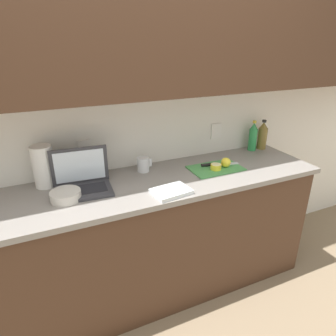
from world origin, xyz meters
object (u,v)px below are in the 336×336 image
(cutting_board, at_px, (216,168))
(knife, at_px, (214,164))
(bottle_oil_tall, at_px, (262,136))
(lemon_half_cut, at_px, (216,167))
(lemon_whole_beside, at_px, (226,162))
(laptop, at_px, (82,181))
(bowl_white, at_px, (66,196))
(bottle_green_soda, at_px, (253,137))
(measuring_cup, at_px, (143,164))
(paper_towel_roll, at_px, (43,166))

(cutting_board, relative_size, knife, 1.29)
(bottle_oil_tall, bearing_deg, lemon_half_cut, -158.40)
(cutting_board, relative_size, lemon_whole_beside, 5.37)
(laptop, relative_size, bowl_white, 2.04)
(laptop, xyz_separation_m, bottle_green_soda, (1.40, 0.15, 0.05))
(bottle_green_soda, bearing_deg, bowl_white, -170.81)
(knife, relative_size, lemon_whole_beside, 4.15)
(cutting_board, relative_size, measuring_cup, 3.49)
(bowl_white, xyz_separation_m, paper_towel_roll, (-0.09, 0.24, 0.10))
(laptop, distance_m, lemon_whole_beside, 0.99)
(laptop, bearing_deg, cutting_board, 0.03)
(cutting_board, height_order, bottle_green_soda, bottle_green_soda)
(laptop, bearing_deg, bowl_white, -135.70)
(bowl_white, bearing_deg, cutting_board, 1.73)
(lemon_whole_beside, bearing_deg, laptop, 175.49)
(laptop, height_order, knife, laptop)
(lemon_whole_beside, xyz_separation_m, bottle_green_soda, (0.41, 0.23, 0.07))
(lemon_half_cut, relative_size, paper_towel_roll, 0.28)
(knife, xyz_separation_m, lemon_whole_beside, (0.07, -0.06, 0.03))
(bowl_white, height_order, paper_towel_roll, paper_towel_roll)
(bottle_green_soda, xyz_separation_m, paper_towel_roll, (-1.60, -0.01, 0.02))
(bottle_green_soda, bearing_deg, laptop, -173.87)
(cutting_board, height_order, measuring_cup, measuring_cup)
(measuring_cup, bearing_deg, bottle_oil_tall, 2.02)
(cutting_board, bearing_deg, lemon_half_cut, -123.71)
(lemon_whole_beside, height_order, bowl_white, lemon_whole_beside)
(knife, bearing_deg, cutting_board, -88.50)
(bottle_green_soda, distance_m, bottle_oil_tall, 0.10)
(bottle_oil_tall, relative_size, measuring_cup, 2.30)
(bowl_white, bearing_deg, bottle_green_soda, 9.19)
(measuring_cup, distance_m, bowl_white, 0.58)
(knife, bearing_deg, bottle_oil_tall, 27.13)
(bottle_green_soda, height_order, bottle_oil_tall, bottle_green_soda)
(bottle_oil_tall, height_order, bowl_white, bottle_oil_tall)
(lemon_half_cut, xyz_separation_m, measuring_cup, (-0.46, 0.20, 0.02))
(laptop, bearing_deg, knife, 2.58)
(lemon_half_cut, relative_size, bottle_green_soda, 0.30)
(lemon_half_cut, bearing_deg, knife, 70.83)
(lemon_whole_beside, distance_m, bottle_green_soda, 0.48)
(lemon_whole_beside, relative_size, paper_towel_roll, 0.26)
(bottle_green_soda, relative_size, measuring_cup, 2.34)
(paper_towel_roll, bearing_deg, lemon_whole_beside, -10.61)
(knife, height_order, measuring_cup, measuring_cup)
(bottle_green_soda, distance_m, measuring_cup, 0.97)
(bottle_oil_tall, relative_size, paper_towel_roll, 0.92)
(lemon_half_cut, height_order, bottle_oil_tall, bottle_oil_tall)
(bottle_oil_tall, distance_m, measuring_cup, 1.07)
(cutting_board, xyz_separation_m, lemon_half_cut, (-0.02, -0.02, 0.02))
(cutting_board, relative_size, bowl_white, 2.14)
(lemon_half_cut, height_order, bowl_white, bowl_white)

